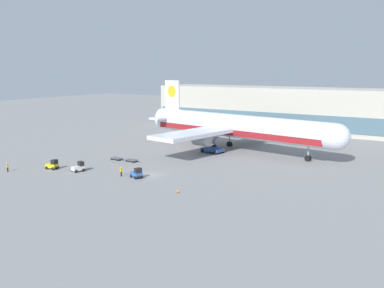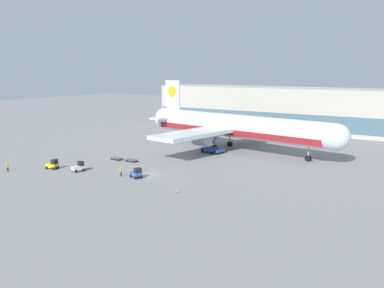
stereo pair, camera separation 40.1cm
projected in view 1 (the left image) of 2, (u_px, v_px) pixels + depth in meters
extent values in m
plane|color=gray|center=(149.00, 175.00, 82.43)|extent=(400.00, 400.00, 0.00)
cube|color=#BCB7A8|center=(284.00, 108.00, 144.27)|extent=(90.00, 18.00, 14.00)
cube|color=slate|center=(274.00, 120.00, 137.24)|extent=(88.20, 0.20, 4.90)
cylinder|color=silver|center=(236.00, 126.00, 106.61)|extent=(52.27, 13.82, 5.80)
cube|color=maroon|center=(236.00, 131.00, 106.84)|extent=(48.14, 13.06, 1.45)
sphere|color=silver|center=(337.00, 137.00, 89.73)|extent=(5.68, 5.68, 5.68)
cone|color=silver|center=(162.00, 118.00, 123.49)|extent=(7.16, 6.44, 5.51)
cube|color=silver|center=(172.00, 95.00, 119.59)|extent=(5.21, 1.24, 8.00)
cylinder|color=yellow|center=(172.00, 91.00, 119.42)|extent=(3.25, 1.04, 3.20)
cube|color=silver|center=(170.00, 117.00, 121.36)|extent=(5.58, 13.40, 0.50)
cube|color=silver|center=(227.00, 128.00, 108.43)|extent=(15.38, 48.66, 0.90)
cylinder|color=#9EA0A5|center=(202.00, 140.00, 101.28)|extent=(4.58, 3.42, 2.80)
cylinder|color=#9EA0A5|center=(249.00, 131.00, 116.20)|extent=(4.58, 3.42, 2.80)
cylinder|color=#9EA0A5|center=(308.00, 149.00, 94.38)|extent=(0.36, 0.36, 4.00)
cylinder|color=black|center=(308.00, 158.00, 94.73)|extent=(1.42, 1.09, 1.30)
cylinder|color=#9EA0A5|center=(214.00, 139.00, 107.54)|extent=(0.36, 0.36, 4.00)
cylinder|color=black|center=(214.00, 147.00, 107.89)|extent=(1.42, 1.09, 1.30)
cylinder|color=#9EA0A5|center=(230.00, 136.00, 112.28)|extent=(0.36, 0.36, 4.00)
cylinder|color=black|center=(229.00, 144.00, 112.63)|extent=(1.42, 1.09, 1.30)
cube|color=#284C99|center=(212.00, 150.00, 104.06)|extent=(5.60, 3.77, 0.70)
cube|color=#B2B2B7|center=(213.00, 135.00, 103.42)|extent=(5.32, 3.58, 0.30)
cube|color=yellow|center=(213.00, 132.00, 103.32)|extent=(5.32, 3.58, 0.08)
cube|color=#284C99|center=(213.00, 141.00, 103.71)|extent=(4.23, 0.82, 3.47)
cube|color=#284C99|center=(213.00, 141.00, 103.71)|extent=(4.23, 0.82, 3.47)
cylinder|color=black|center=(223.00, 151.00, 103.97)|extent=(0.95, 0.50, 0.90)
cylinder|color=black|center=(215.00, 153.00, 101.75)|extent=(0.95, 0.50, 0.90)
cylinder|color=black|center=(210.00, 149.00, 106.50)|extent=(0.95, 0.50, 0.90)
cylinder|color=black|center=(202.00, 151.00, 104.28)|extent=(0.95, 0.50, 0.90)
cube|color=yellow|center=(52.00, 166.00, 87.27)|extent=(2.47, 1.71, 0.80)
cube|color=black|center=(54.00, 162.00, 86.86)|extent=(1.06, 1.35, 0.90)
cube|color=black|center=(57.00, 168.00, 86.82)|extent=(0.33, 1.27, 0.24)
cylinder|color=black|center=(58.00, 167.00, 87.64)|extent=(0.63, 0.32, 0.60)
cylinder|color=black|center=(53.00, 169.00, 86.39)|extent=(0.63, 0.32, 0.60)
cylinder|color=black|center=(52.00, 166.00, 88.30)|extent=(0.63, 0.32, 0.60)
cylinder|color=black|center=(47.00, 168.00, 87.04)|extent=(0.63, 0.32, 0.60)
cube|color=silver|center=(78.00, 168.00, 85.00)|extent=(1.97, 2.59, 0.80)
cube|color=black|center=(81.00, 164.00, 85.28)|extent=(1.44, 1.20, 0.90)
cube|color=black|center=(84.00, 169.00, 85.86)|extent=(1.26, 0.49, 0.24)
cylinder|color=black|center=(80.00, 169.00, 86.11)|extent=(0.39, 0.64, 0.60)
cylinder|color=black|center=(83.00, 170.00, 85.09)|extent=(0.39, 0.64, 0.60)
cylinder|color=black|center=(73.00, 170.00, 85.05)|extent=(0.39, 0.64, 0.60)
cylinder|color=black|center=(76.00, 171.00, 84.03)|extent=(0.39, 0.64, 0.60)
cube|color=#2D66B7|center=(136.00, 174.00, 80.22)|extent=(2.65, 2.14, 0.80)
cube|color=black|center=(138.00, 170.00, 79.56)|extent=(1.29, 1.48, 0.90)
cube|color=black|center=(140.00, 177.00, 79.30)|extent=(0.61, 1.23, 0.24)
cylinder|color=black|center=(142.00, 177.00, 80.06)|extent=(0.65, 0.44, 0.60)
cylinder|color=black|center=(135.00, 178.00, 79.25)|extent=(0.65, 0.44, 0.60)
cylinder|color=black|center=(138.00, 175.00, 81.34)|extent=(0.65, 0.44, 0.60)
cylinder|color=black|center=(131.00, 176.00, 80.52)|extent=(0.65, 0.44, 0.60)
cube|color=#56565B|center=(117.00, 158.00, 95.94)|extent=(2.89, 1.68, 0.12)
cube|color=#56565B|center=(122.00, 159.00, 94.87)|extent=(0.90, 0.14, 0.08)
cylinder|color=black|center=(122.00, 159.00, 95.92)|extent=(0.37, 0.17, 0.36)
cylinder|color=black|center=(118.00, 160.00, 94.91)|extent=(0.37, 0.17, 0.36)
cylinder|color=black|center=(116.00, 158.00, 97.06)|extent=(0.37, 0.17, 0.36)
cylinder|color=black|center=(111.00, 159.00, 96.05)|extent=(0.37, 0.17, 0.36)
cube|color=#56565B|center=(132.00, 160.00, 94.11)|extent=(2.89, 1.68, 0.12)
cube|color=#56565B|center=(138.00, 161.00, 93.04)|extent=(0.90, 0.14, 0.08)
cylinder|color=black|center=(137.00, 161.00, 94.09)|extent=(0.37, 0.17, 0.36)
cylinder|color=black|center=(133.00, 162.00, 93.07)|extent=(0.37, 0.17, 0.36)
cylinder|color=black|center=(130.00, 160.00, 95.23)|extent=(0.37, 0.17, 0.36)
cylinder|color=black|center=(126.00, 161.00, 94.21)|extent=(0.37, 0.17, 0.36)
cylinder|color=black|center=(8.00, 169.00, 85.18)|extent=(0.14, 0.14, 0.85)
cylinder|color=black|center=(7.00, 170.00, 84.99)|extent=(0.14, 0.14, 0.85)
cube|color=yellow|center=(7.00, 166.00, 84.95)|extent=(0.32, 0.41, 0.64)
cylinder|color=yellow|center=(8.00, 165.00, 85.17)|extent=(0.09, 0.09, 0.58)
cylinder|color=yellow|center=(7.00, 166.00, 84.72)|extent=(0.09, 0.09, 0.58)
sphere|color=#846047|center=(7.00, 164.00, 84.87)|extent=(0.23, 0.23, 0.23)
sphere|color=yellow|center=(7.00, 163.00, 84.86)|extent=(0.22, 0.22, 0.22)
cylinder|color=black|center=(122.00, 174.00, 81.40)|extent=(0.14, 0.14, 0.87)
cylinder|color=black|center=(121.00, 174.00, 81.26)|extent=(0.14, 0.14, 0.87)
cube|color=yellow|center=(121.00, 170.00, 81.20)|extent=(0.29, 0.40, 0.66)
cylinder|color=yellow|center=(122.00, 170.00, 81.36)|extent=(0.09, 0.09, 0.59)
cylinder|color=yellow|center=(120.00, 170.00, 81.02)|extent=(0.09, 0.09, 0.59)
sphere|color=tan|center=(121.00, 168.00, 81.12)|extent=(0.24, 0.24, 0.24)
sphere|color=yellow|center=(121.00, 168.00, 81.11)|extent=(0.22, 0.22, 0.22)
cube|color=black|center=(178.00, 193.00, 70.54)|extent=(0.40, 0.40, 0.04)
cone|color=orange|center=(178.00, 191.00, 70.48)|extent=(0.32, 0.32, 0.64)
cylinder|color=white|center=(178.00, 191.00, 70.47)|extent=(0.19, 0.19, 0.09)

